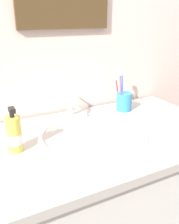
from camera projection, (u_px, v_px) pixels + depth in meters
tiled_wall_back at (63, 47)px, 1.21m from camera, size 2.31×0.04×2.40m
vanity_counter at (97, 218)px, 1.19m from camera, size 1.11×0.62×0.88m
sink_basin at (93, 142)px, 1.05m from camera, size 0.45×0.45×0.10m
faucet at (71, 103)px, 1.19m from camera, size 0.02×0.14×0.13m
toothbrush_cup at (124, 102)px, 1.29m from camera, size 0.08×0.08×0.09m
toothbrush_purple at (121, 89)px, 1.24m from camera, size 0.03×0.01×0.21m
toothbrush_green at (120, 86)px, 1.29m from camera, size 0.01×0.05×0.20m
toothbrush_blue at (122, 87)px, 1.30m from camera, size 0.03×0.05×0.19m
toothbrush_red at (117, 89)px, 1.29m from camera, size 0.03×0.04×0.17m
soap_dispenser at (14, 135)px, 0.88m from camera, size 0.06×0.06×0.17m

